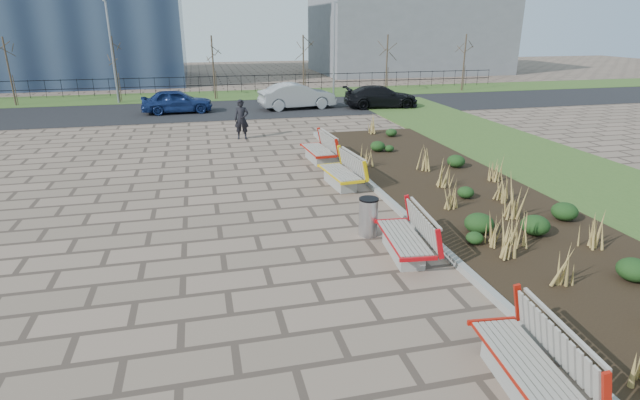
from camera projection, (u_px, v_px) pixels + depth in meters
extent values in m
plane|color=#796253|center=(278.00, 309.00, 8.91)|extent=(120.00, 120.00, 0.00)
cube|color=black|center=(459.00, 192.00, 14.85)|extent=(4.50, 18.00, 0.10)
cube|color=gray|center=(385.00, 198.00, 14.33)|extent=(0.16, 18.00, 0.15)
cube|color=#33511E|center=(594.00, 182.00, 15.91)|extent=(5.00, 38.00, 0.04)
cube|color=#33511E|center=(215.00, 96.00, 34.54)|extent=(80.00, 5.00, 0.04)
cube|color=black|center=(219.00, 110.00, 29.05)|extent=(80.00, 7.00, 0.02)
cylinder|color=#B2B2B7|center=(368.00, 217.00, 11.85)|extent=(0.45, 0.45, 0.91)
imported|color=black|center=(242.00, 119.00, 21.60)|extent=(0.68, 0.50, 1.72)
imported|color=navy|center=(177.00, 101.00, 27.85)|extent=(3.92, 1.75, 1.31)
imported|color=#95989C|center=(297.00, 96.00, 29.24)|extent=(4.62, 2.08, 1.47)
imported|color=black|center=(381.00, 97.00, 29.64)|extent=(4.54, 2.15, 1.28)
cube|color=slate|center=(408.00, 20.00, 50.09)|extent=(18.00, 12.00, 10.00)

